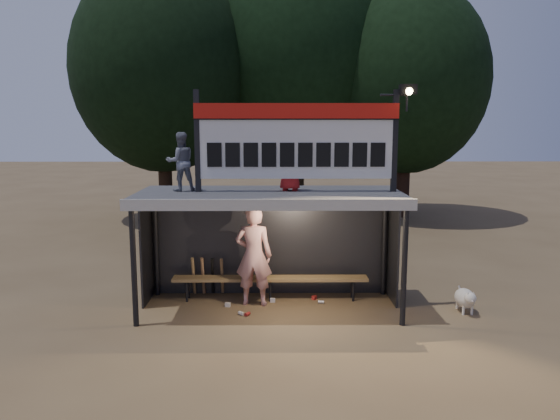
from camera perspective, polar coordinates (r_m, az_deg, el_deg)
The scene contains 13 objects.
ground at distance 10.90m, azimuth -1.05°, elevation -10.25°, with size 80.00×80.00×0.00m, color brown.
player at distance 10.86m, azimuth -2.77°, elevation -4.78°, with size 0.73×0.48×2.01m, color white.
child_a at distance 10.57m, azimuth -10.35°, elevation 4.99°, with size 0.54×0.42×1.12m, color slate.
child_b at distance 10.44m, azimuth 1.08°, elevation 4.89°, with size 0.51×0.33×1.05m, color #B01B1B.
dugout_shelter at distance 10.67m, azimuth -1.07°, elevation -0.42°, with size 5.10×2.08×2.32m.
scoreboard_assembly at distance 10.28m, azimuth 2.03°, elevation 7.50°, with size 4.10×0.27×1.99m.
bench at distance 11.29m, azimuth -1.03°, elevation -7.25°, with size 4.00×0.35×0.48m.
tree_left at distance 20.77m, azimuth -12.26°, elevation 14.22°, with size 6.46×6.46×9.27m.
tree_mid at distance 21.94m, azimuth 1.93°, elevation 15.85°, with size 7.22×7.22×10.36m.
tree_right at distance 21.40m, azimuth 13.09°, elevation 13.16°, with size 6.08×6.08×8.72m.
dog at distance 11.19m, azimuth 18.82°, elevation -8.73°, with size 0.36×0.81×0.49m.
bats at distance 11.63m, azimuth -7.56°, elevation -6.84°, with size 0.67×0.35×0.84m.
litter at distance 10.98m, azimuth -0.89°, elevation -9.89°, with size 1.99×1.08×0.08m.
Camera 1 is at (0.12, -10.27, 3.63)m, focal length 35.00 mm.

